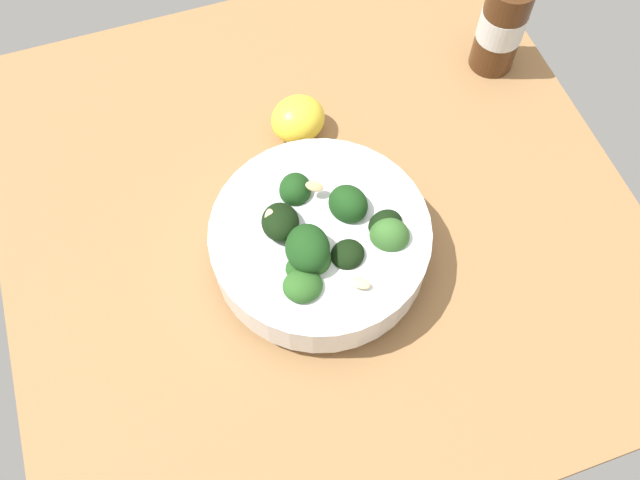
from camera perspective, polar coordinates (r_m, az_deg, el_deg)
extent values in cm
cube|color=#996D42|center=(72.37, -0.31, 1.72)|extent=(65.02, 65.02, 4.99)
cylinder|color=white|center=(66.76, 0.00, -1.29)|extent=(11.55, 11.55, 1.51)
cylinder|color=white|center=(64.06, 0.00, -0.09)|extent=(21.00, 21.00, 4.54)
cylinder|color=silver|center=(62.41, 0.00, 0.70)|extent=(17.65, 17.65, 0.80)
cylinder|color=#589D47|center=(62.02, -0.24, -2.33)|extent=(1.45, 1.53, 1.90)
ellipsoid|color=#2D6023|center=(60.50, -0.25, -1.65)|extent=(3.89, 4.23, 3.14)
cylinder|color=#3C7A32|center=(65.43, -2.09, 3.60)|extent=(1.71, 1.71, 1.32)
ellipsoid|color=#194216|center=(64.13, -2.13, 4.31)|extent=(4.87, 5.25, 4.69)
cylinder|color=#2F662B|center=(63.83, 5.49, 0.72)|extent=(1.38, 1.47, 1.19)
ellipsoid|color=black|center=(62.65, 5.59, 1.31)|extent=(3.89, 3.37, 2.98)
cylinder|color=#3C7A32|center=(61.09, -1.05, -1.48)|extent=(1.83, 1.73, 1.77)
ellipsoid|color=#194216|center=(59.47, -1.08, -0.71)|extent=(5.29, 5.29, 5.11)
cylinder|color=#3C7A32|center=(63.33, -3.32, 0.67)|extent=(1.75, 1.92, 1.86)
ellipsoid|color=black|center=(61.58, -3.41, 1.55)|extent=(4.65, 5.70, 4.22)
cylinder|color=#2F662B|center=(61.35, -1.84, -2.98)|extent=(1.15, 1.10, 0.95)
ellipsoid|color=#23511C|center=(60.25, -1.87, -2.50)|extent=(3.02, 2.86, 2.81)
cylinder|color=#3C7A32|center=(64.38, 2.36, 2.24)|extent=(1.86, 1.93, 1.95)
ellipsoid|color=#194216|center=(62.77, 2.42, 3.09)|extent=(5.13, 5.89, 4.98)
cylinder|color=#2F662B|center=(60.58, -1.45, -4.52)|extent=(1.71, 1.50, 1.41)
ellipsoid|color=#2D6023|center=(59.16, -1.48, -3.93)|extent=(4.93, 4.41, 3.59)
cylinder|color=#3C7A32|center=(63.60, 5.81, -0.41)|extent=(1.91, 1.90, 1.60)
ellipsoid|color=#386B2B|center=(61.95, 5.96, 0.38)|extent=(5.60, 4.87, 4.62)
cylinder|color=#2F662B|center=(62.06, 1.95, -1.92)|extent=(1.40, 1.36, 1.01)
ellipsoid|color=black|center=(60.86, 1.99, -1.37)|extent=(4.13, 4.25, 4.03)
ellipsoid|color=#DBBC84|center=(59.18, 3.74, -3.64)|extent=(2.07, 1.89, 0.44)
ellipsoid|color=#DBBC84|center=(62.66, -0.47, 4.61)|extent=(2.08, 1.56, 1.18)
ellipsoid|color=#DBBC84|center=(60.70, -4.36, 1.93)|extent=(1.47, 2.02, 0.83)
ellipsoid|color=yellow|center=(73.89, -1.90, 10.30)|extent=(7.45, 7.12, 4.67)
cylinder|color=#472814|center=(80.80, 15.24, 17.17)|extent=(5.11, 5.11, 11.28)
cylinder|color=silver|center=(80.51, 15.32, 17.38)|extent=(5.21, 5.21, 3.57)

